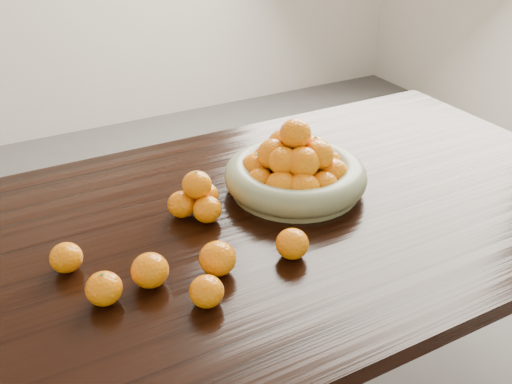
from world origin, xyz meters
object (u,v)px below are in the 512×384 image
dining_table (236,254)px  fruit_bowl (295,171)px  orange_pyramid (198,198)px  loose_orange_0 (104,289)px

dining_table → fruit_bowl: fruit_bowl is taller
orange_pyramid → loose_orange_0: orange_pyramid is taller
dining_table → fruit_bowl: bearing=18.2°
fruit_bowl → orange_pyramid: fruit_bowl is taller
fruit_bowl → orange_pyramid: (-0.27, 0.01, -0.01)m
dining_table → orange_pyramid: size_ratio=15.05×
dining_table → orange_pyramid: 0.16m
orange_pyramid → dining_table: bearing=-50.8°
fruit_bowl → dining_table: bearing=-161.8°
fruit_bowl → loose_orange_0: (-0.55, -0.20, -0.02)m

